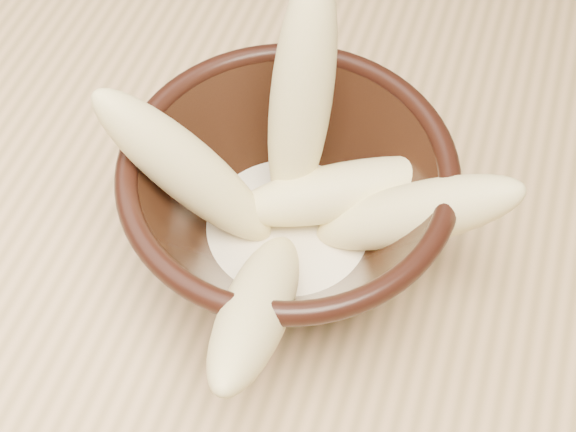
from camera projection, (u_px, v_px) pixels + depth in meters
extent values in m
cube|color=#E1B17C|center=(344.00, 265.00, 0.52)|extent=(1.20, 0.80, 0.04)
cylinder|color=tan|center=(20.00, 96.00, 1.11)|extent=(0.05, 0.05, 0.71)
cylinder|color=black|center=(288.00, 255.00, 0.50)|extent=(0.08, 0.08, 0.01)
cylinder|color=black|center=(288.00, 239.00, 0.48)|extent=(0.08, 0.08, 0.01)
torus|color=black|center=(288.00, 169.00, 0.43)|extent=(0.18, 0.18, 0.01)
cylinder|color=#F2E3C3|center=(288.00, 231.00, 0.48)|extent=(0.10, 0.10, 0.01)
ellipsoid|color=#F1E48E|center=(301.00, 100.00, 0.43)|extent=(0.03, 0.08, 0.16)
ellipsoid|color=#F1E48E|center=(188.00, 170.00, 0.43)|extent=(0.11, 0.04, 0.12)
ellipsoid|color=#F1E48E|center=(414.00, 214.00, 0.43)|extent=(0.13, 0.05, 0.10)
ellipsoid|color=#F1E48E|center=(345.00, 191.00, 0.46)|extent=(0.13, 0.09, 0.05)
ellipsoid|color=#F1E48E|center=(258.00, 305.00, 0.40)|extent=(0.05, 0.15, 0.11)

